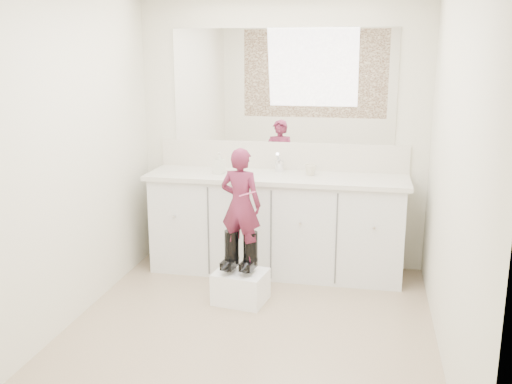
# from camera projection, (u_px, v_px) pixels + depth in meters

# --- Properties ---
(floor) EXTENTS (3.00, 3.00, 0.00)m
(floor) POSITION_uv_depth(u_px,v_px,m) (248.00, 333.00, 4.02)
(floor) COLOR #8B765B
(floor) RESTS_ON ground
(wall_back) EXTENTS (2.60, 0.00, 2.60)m
(wall_back) POSITION_uv_depth(u_px,v_px,m) (282.00, 135.00, 5.17)
(wall_back) COLOR beige
(wall_back) RESTS_ON floor
(wall_front) EXTENTS (2.60, 0.00, 2.60)m
(wall_front) POSITION_uv_depth(u_px,v_px,m) (169.00, 236.00, 2.31)
(wall_front) COLOR beige
(wall_front) RESTS_ON floor
(wall_left) EXTENTS (0.00, 3.00, 3.00)m
(wall_left) POSITION_uv_depth(u_px,v_px,m) (66.00, 159.00, 3.99)
(wall_left) COLOR beige
(wall_left) RESTS_ON floor
(wall_right) EXTENTS (0.00, 3.00, 3.00)m
(wall_right) POSITION_uv_depth(u_px,v_px,m) (454.00, 174.00, 3.49)
(wall_right) COLOR beige
(wall_right) RESTS_ON floor
(vanity_cabinet) EXTENTS (2.20, 0.55, 0.85)m
(vanity_cabinet) POSITION_uv_depth(u_px,v_px,m) (276.00, 226.00, 5.09)
(vanity_cabinet) COLOR silver
(vanity_cabinet) RESTS_ON floor
(countertop) EXTENTS (2.28, 0.58, 0.04)m
(countertop) POSITION_uv_depth(u_px,v_px,m) (276.00, 177.00, 4.97)
(countertop) COLOR beige
(countertop) RESTS_ON vanity_cabinet
(backsplash) EXTENTS (2.28, 0.03, 0.25)m
(backsplash) POSITION_uv_depth(u_px,v_px,m) (281.00, 156.00, 5.20)
(backsplash) COLOR beige
(backsplash) RESTS_ON countertop
(mirror) EXTENTS (2.00, 0.02, 1.00)m
(mirror) POSITION_uv_depth(u_px,v_px,m) (282.00, 86.00, 5.05)
(mirror) COLOR white
(mirror) RESTS_ON wall_back
(dot_panel) EXTENTS (2.00, 0.01, 1.20)m
(dot_panel) POSITION_uv_depth(u_px,v_px,m) (165.00, 125.00, 2.21)
(dot_panel) COLOR #472819
(dot_panel) RESTS_ON wall_front
(faucet) EXTENTS (0.08, 0.08, 0.10)m
(faucet) POSITION_uv_depth(u_px,v_px,m) (279.00, 166.00, 5.11)
(faucet) COLOR silver
(faucet) RESTS_ON countertop
(cup) EXTENTS (0.13, 0.13, 0.10)m
(cup) POSITION_uv_depth(u_px,v_px,m) (310.00, 170.00, 4.96)
(cup) COLOR beige
(cup) RESTS_ON countertop
(soap_bottle) EXTENTS (0.10, 0.10, 0.19)m
(soap_bottle) POSITION_uv_depth(u_px,v_px,m) (219.00, 163.00, 5.02)
(soap_bottle) COLOR beige
(soap_bottle) RESTS_ON countertop
(step_stool) EXTENTS (0.44, 0.38, 0.25)m
(step_stool) POSITION_uv_depth(u_px,v_px,m) (241.00, 287.00, 4.51)
(step_stool) COLOR white
(step_stool) RESTS_ON floor
(boot_left) EXTENTS (0.15, 0.23, 0.33)m
(boot_left) POSITION_uv_depth(u_px,v_px,m) (232.00, 251.00, 4.48)
(boot_left) COLOR black
(boot_left) RESTS_ON step_stool
(boot_right) EXTENTS (0.15, 0.23, 0.33)m
(boot_right) POSITION_uv_depth(u_px,v_px,m) (250.00, 252.00, 4.45)
(boot_right) COLOR black
(boot_right) RESTS_ON step_stool
(toddler) EXTENTS (0.35, 0.26, 0.89)m
(toddler) POSITION_uv_depth(u_px,v_px,m) (241.00, 205.00, 4.38)
(toddler) COLOR #9E305B
(toddler) RESTS_ON step_stool
(toothbrush) EXTENTS (0.14, 0.03, 0.06)m
(toothbrush) POSITION_uv_depth(u_px,v_px,m) (247.00, 194.00, 4.26)
(toothbrush) COLOR #E3588D
(toothbrush) RESTS_ON toddler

